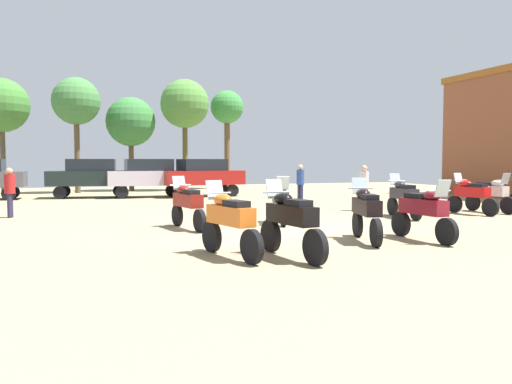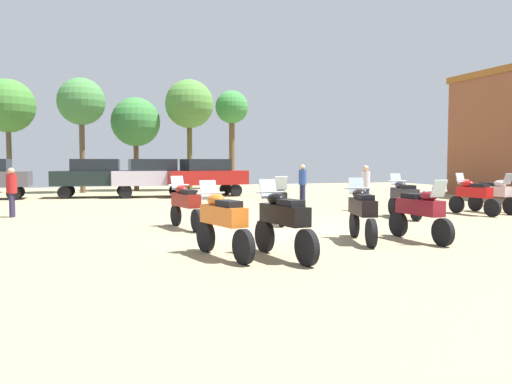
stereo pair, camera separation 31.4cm
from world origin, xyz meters
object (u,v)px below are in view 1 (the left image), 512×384
at_px(person_1, 364,184).
at_px(person_3, 10,189).
at_px(motorcycle_2, 230,220).
at_px(tree_1, 227,110).
at_px(car_2, 92,175).
at_px(motorcycle_4, 471,194).
at_px(motorcycle_9, 291,220).
at_px(motorcycle_8, 424,210).
at_px(motorcycle_5, 491,193).
at_px(car_4, 149,175).
at_px(tree_5, 185,105).
at_px(tree_7, 131,122).
at_px(car_1, 202,175).
at_px(motorcycle_11, 403,196).
at_px(motorcycle_1, 366,211).
at_px(tree_4, 76,102).
at_px(person_2, 300,181).
at_px(motorcycle_10, 280,200).
at_px(motorcycle_7, 187,203).
at_px(tree_3, 2,106).

distance_m(person_1, person_3, 12.47).
bearing_deg(motorcycle_2, tree_1, 60.19).
height_order(motorcycle_2, car_2, car_2).
bearing_deg(motorcycle_4, motorcycle_9, -159.22).
relative_size(motorcycle_2, car_2, 0.48).
xyz_separation_m(motorcycle_2, motorcycle_8, (4.87, 0.42, -0.01)).
distance_m(motorcycle_5, car_4, 16.34).
bearing_deg(tree_5, tree_7, 164.25).
relative_size(car_1, tree_7, 0.75).
relative_size(motorcycle_11, tree_1, 0.33).
height_order(motorcycle_1, motorcycle_4, motorcycle_1).
xyz_separation_m(car_1, car_2, (-5.58, 1.08, 0.00)).
height_order(car_2, car_4, same).
distance_m(tree_4, tree_5, 6.58).
bearing_deg(motorcycle_2, motorcycle_11, 19.15).
bearing_deg(person_2, motorcycle_10, 131.05).
bearing_deg(motorcycle_7, tree_1, 59.67).
bearing_deg(person_2, motorcycle_9, 134.89).
distance_m(motorcycle_8, person_3, 13.03).
bearing_deg(motorcycle_10, motorcycle_7, 20.78).
bearing_deg(person_1, person_3, -142.89).
bearing_deg(motorcycle_9, motorcycle_10, 61.28).
bearing_deg(motorcycle_8, tree_1, -97.85).
distance_m(motorcycle_1, car_2, 18.16).
height_order(motorcycle_5, tree_7, tree_7).
bearing_deg(motorcycle_2, person_2, 45.72).
relative_size(motorcycle_11, tree_5, 0.32).
bearing_deg(motorcycle_2, person_3, 104.40).
bearing_deg(tree_7, motorcycle_2, -91.96).
bearing_deg(tree_4, motorcycle_8, -71.70).
distance_m(car_2, person_3, 9.41).
relative_size(tree_5, tree_7, 1.19).
height_order(motorcycle_1, tree_1, tree_1).
bearing_deg(tree_3, motorcycle_1, -66.24).
distance_m(car_4, tree_3, 10.57).
relative_size(motorcycle_1, car_2, 0.48).
height_order(motorcycle_5, tree_1, tree_1).
bearing_deg(person_3, tree_3, -163.40).
xyz_separation_m(motorcycle_2, motorcycle_4, (10.39, 4.77, -0.01)).
xyz_separation_m(motorcycle_7, car_1, (3.60, 12.63, 0.46)).
height_order(motorcycle_1, person_3, person_3).
height_order(car_1, tree_3, tree_3).
height_order(motorcycle_7, person_2, person_2).
bearing_deg(person_3, person_1, 90.43).
relative_size(car_1, tree_5, 0.63).
distance_m(motorcycle_7, car_2, 13.86).
bearing_deg(tree_5, motorcycle_8, -88.05).
xyz_separation_m(motorcycle_4, motorcycle_10, (-7.36, -0.13, -0.01)).
distance_m(car_4, tree_1, 10.10).
bearing_deg(motorcycle_5, motorcycle_9, 22.65).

